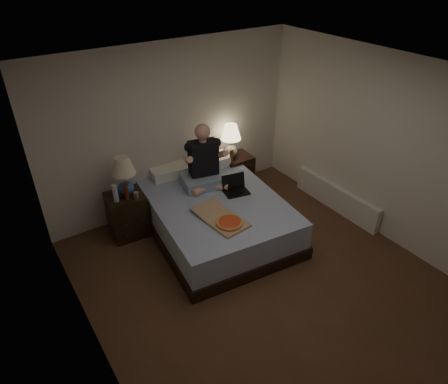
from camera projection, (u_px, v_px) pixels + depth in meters
floor at (264, 282)px, 4.95m from camera, size 4.00×4.50×0.00m
ceiling at (279, 82)px, 3.62m from camera, size 4.00×4.50×0.00m
wall_back at (173, 128)px, 5.86m from camera, size 4.00×0.00×2.50m
wall_left at (86, 270)px, 3.34m from camera, size 0.00×4.50×2.50m
wall_right at (389, 151)px, 5.23m from camera, size 0.00×4.50×2.50m
bed at (215, 215)px, 5.68m from camera, size 1.92×2.41×0.56m
nightstand_left at (128, 215)px, 5.61m from camera, size 0.53×0.49×0.65m
nightstand_right at (236, 172)px, 6.67m from camera, size 0.49×0.45×0.61m
lamp_left at (124, 176)px, 5.31m from camera, size 0.38×0.38×0.56m
lamp_right at (231, 141)px, 6.34m from camera, size 0.33×0.33×0.56m
water_bottle at (115, 193)px, 5.25m from camera, size 0.07×0.07×0.25m
soda_can at (136, 195)px, 5.34m from camera, size 0.07×0.07×0.10m
beer_bottle_left at (127, 192)px, 5.29m from camera, size 0.06×0.06×0.23m
beer_bottle_right at (232, 156)px, 6.26m from camera, size 0.06×0.06×0.23m
person at (204, 156)px, 5.60m from camera, size 0.76×0.65×0.93m
laptop at (237, 186)px, 5.59m from camera, size 0.39×0.34×0.24m
pizza_box at (229, 223)px, 4.99m from camera, size 0.48×0.80×0.08m
radiator at (336, 198)px, 6.21m from camera, size 0.10×1.60×0.40m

